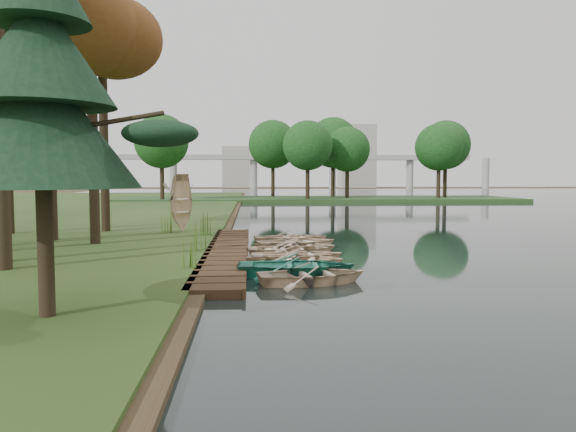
{
  "coord_description": "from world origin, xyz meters",
  "views": [
    {
      "loc": [
        -0.65,
        -21.8,
        3.1
      ],
      "look_at": [
        0.78,
        -0.07,
        1.58
      ],
      "focal_mm": 35.0,
      "sensor_mm": 36.0,
      "label": 1
    }
  ],
  "objects": [
    {
      "name": "tree_6",
      "position": [
        -8.16,
        7.62,
        10.34
      ],
      "size": [
        4.06,
        4.06,
        11.95
      ],
      "color": "black",
      "rests_on": "bank"
    },
    {
      "name": "reeds_3",
      "position": [
        -2.84,
        5.16,
        0.85
      ],
      "size": [
        0.6,
        0.6,
        1.09
      ],
      "primitive_type": "cone",
      "color": "#3F661E",
      "rests_on": "bank"
    },
    {
      "name": "ground",
      "position": [
        0.0,
        0.0,
        0.0
      ],
      "size": [
        300.0,
        300.0,
        0.0
      ],
      "primitive_type": "plane",
      "color": "#3D2F1D"
    },
    {
      "name": "tree_2",
      "position": [
        -7.21,
        2.14,
        9.1
      ],
      "size": [
        4.08,
        4.08,
        10.65
      ],
      "color": "black",
      "rests_on": "bank"
    },
    {
      "name": "rowboat_7",
      "position": [
        1.16,
        3.48,
        0.4
      ],
      "size": [
        3.56,
        2.7,
        0.69
      ],
      "primitive_type": "imported",
      "rotation": [
        0.0,
        0.0,
        1.67
      ],
      "color": "beige",
      "rests_on": "water"
    },
    {
      "name": "rowboat_0",
      "position": [
        1.09,
        -6.03,
        0.38
      ],
      "size": [
        3.48,
        2.75,
        0.65
      ],
      "primitive_type": "imported",
      "rotation": [
        0.0,
        0.0,
        1.74
      ],
      "color": "beige",
      "rests_on": "water"
    },
    {
      "name": "reeds_2",
      "position": [
        -4.9,
        6.77,
        0.84
      ],
      "size": [
        0.6,
        0.6,
        1.08
      ],
      "primitive_type": "cone",
      "color": "#3F661E",
      "rests_on": "bank"
    },
    {
      "name": "stored_rowboat",
      "position": [
        -4.17,
        6.79,
        0.61
      ],
      "size": [
        3.62,
        3.47,
        0.61
      ],
      "primitive_type": "imported",
      "rotation": [
        3.14,
        0.0,
        0.91
      ],
      "color": "beige",
      "rests_on": "bank"
    },
    {
      "name": "bridge",
      "position": [
        12.31,
        120.0,
        7.08
      ],
      "size": [
        95.9,
        4.0,
        8.6
      ],
      "color": "#A5A5A0",
      "rests_on": "ground"
    },
    {
      "name": "boardwalk",
      "position": [
        -1.6,
        0.0,
        0.15
      ],
      "size": [
        1.6,
        16.0,
        0.3
      ],
      "primitive_type": "cube",
      "color": "#382516",
      "rests_on": "ground"
    },
    {
      "name": "reeds_1",
      "position": [
        -2.6,
        -0.57,
        0.81
      ],
      "size": [
        0.6,
        0.6,
        1.02
      ],
      "primitive_type": "cone",
      "color": "#3F661E",
      "rests_on": "bank"
    },
    {
      "name": "building_a",
      "position": [
        30.0,
        140.0,
        9.0
      ],
      "size": [
        10.0,
        8.0,
        18.0
      ],
      "primitive_type": "cube",
      "color": "#A5A5A0",
      "rests_on": "ground"
    },
    {
      "name": "pine_tree",
      "position": [
        -4.76,
        -10.38,
        4.92
      ],
      "size": [
        3.8,
        3.8,
        7.68
      ],
      "color": "black",
      "rests_on": "bank"
    },
    {
      "name": "rowboat_1",
      "position": [
        0.73,
        -4.77,
        0.42
      ],
      "size": [
        3.76,
        2.79,
        0.75
      ],
      "primitive_type": "imported",
      "rotation": [
        0.0,
        0.0,
        1.51
      ],
      "color": "teal",
      "rests_on": "water"
    },
    {
      "name": "building_b",
      "position": [
        -5.0,
        145.0,
        6.0
      ],
      "size": [
        8.0,
        8.0,
        12.0
      ],
      "primitive_type": "cube",
      "color": "#A5A5A0",
      "rests_on": "ground"
    },
    {
      "name": "rowboat_5",
      "position": [
        1.11,
        0.64,
        0.39
      ],
      "size": [
        3.83,
        3.23,
        0.68
      ],
      "primitive_type": "imported",
      "rotation": [
        0.0,
        0.0,
        1.26
      ],
      "color": "beige",
      "rests_on": "water"
    },
    {
      "name": "rowboat_6",
      "position": [
        1.27,
        1.61,
        0.41
      ],
      "size": [
        4.0,
        3.31,
        0.72
      ],
      "primitive_type": "imported",
      "rotation": [
        0.0,
        0.0,
        1.85
      ],
      "color": "beige",
      "rests_on": "water"
    },
    {
      "name": "far_trees",
      "position": [
        4.67,
        50.0,
        6.43
      ],
      "size": [
        45.6,
        5.6,
        8.8
      ],
      "color": "black",
      "rests_on": "peninsula"
    },
    {
      "name": "peninsula",
      "position": [
        8.0,
        50.0,
        0.23
      ],
      "size": [
        50.0,
        14.0,
        0.45
      ],
      "primitive_type": "cube",
      "color": "#28451F",
      "rests_on": "ground"
    },
    {
      "name": "rowboat_3",
      "position": [
        0.96,
        -2.2,
        0.39
      ],
      "size": [
        3.53,
        2.69,
        0.68
      ],
      "primitive_type": "imported",
      "rotation": [
        0.0,
        0.0,
        1.68
      ],
      "color": "beige",
      "rests_on": "water"
    },
    {
      "name": "rowboat_4",
      "position": [
        0.78,
        -0.42,
        0.38
      ],
      "size": [
        3.29,
        2.43,
        0.66
      ],
      "primitive_type": "imported",
      "rotation": [
        0.0,
        0.0,
        1.62
      ],
      "color": "beige",
      "rests_on": "water"
    },
    {
      "name": "tree_4",
      "position": [
        -9.45,
        3.58,
        10.55
      ],
      "size": [
        3.78,
        3.78,
        12.09
      ],
      "color": "black",
      "rests_on": "bank"
    },
    {
      "name": "reeds_0",
      "position": [
        -2.6,
        -4.46,
        0.75
      ],
      "size": [
        0.6,
        0.6,
        0.89
      ],
      "primitive_type": "cone",
      "color": "#3F661E",
      "rests_on": "bank"
    },
    {
      "name": "rowboat_2",
      "position": [
        0.84,
        -3.05,
        0.39
      ],
      "size": [
        3.81,
        3.18,
        0.68
      ],
      "primitive_type": "imported",
      "rotation": [
        0.0,
        0.0,
        1.28
      ],
      "color": "beige",
      "rests_on": "water"
    }
  ]
}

